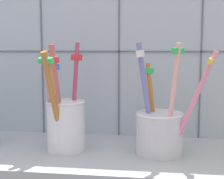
% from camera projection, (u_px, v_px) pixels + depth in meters
% --- Properties ---
extents(counter_slab, '(0.64, 0.22, 0.02)m').
position_uv_depth(counter_slab, '(112.00, 157.00, 0.57)').
color(counter_slab, '#9EA3A8').
rests_on(counter_slab, ground).
extents(tile_wall_back, '(0.64, 0.02, 0.45)m').
position_uv_depth(tile_wall_back, '(120.00, 35.00, 0.66)').
color(tile_wall_back, '#B2C1CC').
rests_on(tile_wall_back, ground).
extents(toothbrush_cup_left, '(0.08, 0.11, 0.19)m').
position_uv_depth(toothbrush_cup_left, '(65.00, 119.00, 0.57)').
color(toothbrush_cup_left, white).
rests_on(toothbrush_cup_left, counter_slab).
extents(toothbrush_cup_right, '(0.13, 0.09, 0.19)m').
position_uv_depth(toothbrush_cup_right, '(160.00, 129.00, 0.56)').
color(toothbrush_cup_right, silver).
rests_on(toothbrush_cup_right, counter_slab).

